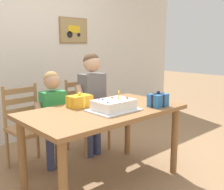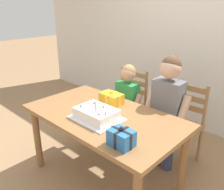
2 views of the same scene
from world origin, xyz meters
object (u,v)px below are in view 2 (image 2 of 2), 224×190
object	(u,v)px
birthday_cake	(97,114)
child_younger	(127,100)
child_older	(167,104)
chair_left	(127,105)
gift_box_beside_cake	(111,98)
chair_right	(181,124)
gift_box_red_large	(121,138)
dining_table	(104,124)

from	to	relation	value
birthday_cake	child_younger	xyz separation A→B (m)	(-0.23, 0.70, -0.14)
birthday_cake	child_older	size ratio (longest dim) A/B	0.35
chair_left	gift_box_beside_cake	bearing A→B (deg)	-64.83
child_younger	chair_right	bearing A→B (deg)	20.59
gift_box_red_large	gift_box_beside_cake	bearing A→B (deg)	138.85
gift_box_beside_cake	child_older	xyz separation A→B (m)	(0.44, 0.36, -0.04)
gift_box_beside_cake	chair_left	xyz separation A→B (m)	(-0.27, 0.58, -0.34)
dining_table	gift_box_beside_cake	xyz separation A→B (m)	(-0.12, 0.23, 0.16)
chair_left	child_younger	xyz separation A→B (m)	(0.18, -0.22, 0.19)
dining_table	birthday_cake	distance (m)	0.19
birthday_cake	gift_box_red_large	xyz separation A→B (m)	(0.44, -0.16, 0.01)
gift_box_red_large	chair_right	xyz separation A→B (m)	(-0.08, 1.09, -0.35)
chair_right	birthday_cake	bearing A→B (deg)	-111.32
dining_table	birthday_cake	world-z (taller)	birthday_cake
gift_box_red_large	dining_table	bearing A→B (deg)	149.17
birthday_cake	chair_right	bearing A→B (deg)	68.68
dining_table	gift_box_red_large	size ratio (longest dim) A/B	8.13
gift_box_beside_cake	chair_right	world-z (taller)	chair_right
gift_box_beside_cake	child_younger	distance (m)	0.40
dining_table	gift_box_red_large	world-z (taller)	gift_box_red_large
child_younger	birthday_cake	bearing A→B (deg)	-71.83
gift_box_beside_cake	gift_box_red_large	bearing A→B (deg)	-41.15
dining_table	gift_box_red_large	bearing A→B (deg)	-30.83
dining_table	chair_left	bearing A→B (deg)	115.66
chair_right	child_younger	bearing A→B (deg)	-159.41
chair_right	child_older	xyz separation A→B (m)	(-0.06, -0.22, 0.30)
gift_box_red_large	chair_left	distance (m)	1.43
gift_box_beside_cake	chair_right	distance (m)	0.84
child_younger	gift_box_beside_cake	bearing A→B (deg)	-76.12
dining_table	child_older	world-z (taller)	child_older
gift_box_red_large	child_younger	size ratio (longest dim) A/B	0.17
chair_left	child_younger	distance (m)	0.35
chair_right	child_older	distance (m)	0.38
chair_right	gift_box_beside_cake	bearing A→B (deg)	-130.76
child_older	child_younger	distance (m)	0.54
gift_box_red_large	child_younger	distance (m)	1.11
dining_table	birthday_cake	size ratio (longest dim) A/B	3.44
birthday_cake	gift_box_red_large	distance (m)	0.47
birthday_cake	child_younger	size ratio (longest dim) A/B	0.41
child_older	birthday_cake	bearing A→B (deg)	-113.04
birthday_cake	child_younger	bearing A→B (deg)	108.17
birthday_cake	gift_box_beside_cake	size ratio (longest dim) A/B	1.89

